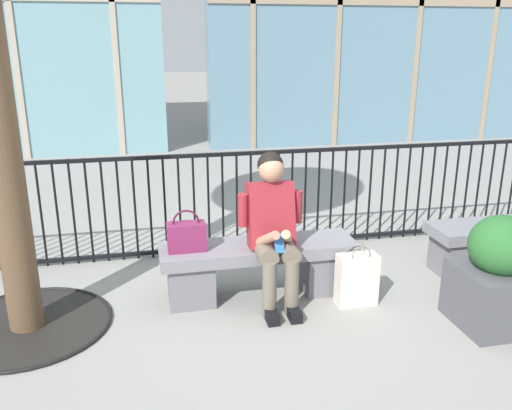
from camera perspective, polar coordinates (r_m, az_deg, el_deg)
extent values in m
plane|color=gray|center=(4.53, 0.27, -9.46)|extent=(60.00, 60.00, 0.00)
cube|color=slate|center=(4.36, 0.28, -4.77)|extent=(1.60, 0.44, 0.10)
cube|color=slate|center=(4.38, -6.97, -8.06)|extent=(0.36, 0.37, 0.35)
cube|color=slate|center=(4.60, 7.15, -6.77)|extent=(0.36, 0.37, 0.35)
cylinder|color=#6B6051|center=(4.17, 0.76, -4.80)|extent=(0.15, 0.40, 0.15)
cylinder|color=#6B6051|center=(4.10, 1.38, -9.01)|extent=(0.11, 0.11, 0.45)
cube|color=black|center=(4.13, 1.56, -11.67)|extent=(0.09, 0.22, 0.08)
cylinder|color=#6B6051|center=(4.21, 3.15, -4.60)|extent=(0.15, 0.40, 0.15)
cylinder|color=#6B6051|center=(4.14, 3.83, -8.76)|extent=(0.11, 0.11, 0.45)
cube|color=black|center=(4.17, 4.01, -11.39)|extent=(0.09, 0.22, 0.08)
cube|color=maroon|center=(4.24, 1.53, -1.00)|extent=(0.36, 0.30, 0.55)
cylinder|color=maroon|center=(4.18, -1.40, -0.55)|extent=(0.08, 0.08, 0.26)
cylinder|color=tan|center=(4.06, 1.15, -3.64)|extent=(0.16, 0.28, 0.20)
cylinder|color=maroon|center=(4.28, 4.40, -0.16)|extent=(0.08, 0.08, 0.26)
cylinder|color=tan|center=(4.10, 3.34, -3.47)|extent=(0.16, 0.28, 0.20)
cube|color=#2D6BB7|center=(4.03, 2.46, -4.12)|extent=(0.07, 0.10, 0.13)
sphere|color=tan|center=(4.12, 1.64, 3.81)|extent=(0.20, 0.20, 0.20)
sphere|color=black|center=(4.14, 1.54, 4.31)|extent=(0.20, 0.20, 0.20)
cube|color=#7A234C|center=(4.22, -7.42, -3.38)|extent=(0.30, 0.15, 0.22)
torus|color=#49152D|center=(4.18, -7.48, -1.89)|extent=(0.21, 0.02, 0.21)
cube|color=beige|center=(4.37, 10.70, -7.81)|extent=(0.32, 0.16, 0.42)
torus|color=slate|center=(4.23, 11.16, -5.30)|extent=(0.15, 0.01, 0.15)
torus|color=slate|center=(4.32, 10.59, -4.76)|extent=(0.15, 0.01, 0.15)
cylinder|color=black|center=(5.30, -24.90, -1.16)|extent=(0.02, 0.02, 1.01)
cylinder|color=black|center=(5.27, -23.43, -1.07)|extent=(0.02, 0.02, 1.01)
cylinder|color=black|center=(5.25, -21.94, -0.98)|extent=(0.02, 0.02, 1.01)
cylinder|color=black|center=(5.22, -20.44, -0.88)|extent=(0.02, 0.02, 1.01)
cylinder|color=black|center=(5.20, -18.92, -0.79)|extent=(0.02, 0.02, 1.01)
cylinder|color=black|center=(5.19, -17.40, -0.69)|extent=(0.02, 0.02, 1.01)
cylinder|color=black|center=(5.18, -15.86, -0.60)|extent=(0.02, 0.02, 1.01)
cylinder|color=black|center=(5.17, -14.32, -0.50)|extent=(0.02, 0.02, 1.01)
cylinder|color=black|center=(5.16, -12.78, -0.40)|extent=(0.02, 0.02, 1.01)
cylinder|color=black|center=(5.16, -11.23, -0.30)|extent=(0.02, 0.02, 1.01)
cylinder|color=black|center=(5.17, -9.69, -0.20)|extent=(0.02, 0.02, 1.01)
cylinder|color=black|center=(5.17, -8.14, -0.10)|extent=(0.02, 0.02, 1.01)
cylinder|color=black|center=(5.18, -6.61, -0.01)|extent=(0.02, 0.02, 1.01)
cylinder|color=black|center=(5.20, -5.08, 0.09)|extent=(0.02, 0.02, 1.01)
cylinder|color=black|center=(5.21, -3.56, 0.19)|extent=(0.02, 0.02, 1.01)
cylinder|color=black|center=(5.24, -2.05, 0.29)|extent=(0.02, 0.02, 1.01)
cylinder|color=black|center=(5.26, -0.55, 0.38)|extent=(0.02, 0.02, 1.01)
cylinder|color=black|center=(5.29, 0.93, 0.48)|extent=(0.02, 0.02, 1.01)
cylinder|color=black|center=(5.32, 2.39, 0.57)|extent=(0.02, 0.02, 1.01)
cylinder|color=black|center=(5.36, 3.84, 0.66)|extent=(0.02, 0.02, 1.01)
cylinder|color=black|center=(5.40, 5.26, 0.75)|extent=(0.02, 0.02, 1.01)
cylinder|color=black|center=(5.44, 6.66, 0.84)|extent=(0.02, 0.02, 1.01)
cylinder|color=black|center=(5.48, 8.04, 0.92)|extent=(0.02, 0.02, 1.01)
cylinder|color=black|center=(5.53, 9.40, 1.01)|extent=(0.02, 0.02, 1.01)
cylinder|color=black|center=(5.59, 10.74, 1.09)|extent=(0.02, 0.02, 1.01)
cylinder|color=black|center=(5.64, 12.04, 1.17)|extent=(0.02, 0.02, 1.01)
cylinder|color=black|center=(5.70, 13.33, 1.25)|extent=(0.02, 0.02, 1.01)
cylinder|color=black|center=(5.76, 14.58, 1.32)|extent=(0.02, 0.02, 1.01)
cylinder|color=black|center=(5.82, 15.81, 1.39)|extent=(0.02, 0.02, 1.01)
cylinder|color=black|center=(5.89, 17.01, 1.47)|extent=(0.02, 0.02, 1.01)
cylinder|color=black|center=(5.96, 18.19, 1.53)|extent=(0.02, 0.02, 1.01)
cylinder|color=black|center=(6.03, 19.34, 1.60)|extent=(0.02, 0.02, 1.01)
cylinder|color=black|center=(6.10, 20.46, 1.67)|extent=(0.02, 0.02, 1.01)
cylinder|color=black|center=(6.18, 21.55, 1.73)|extent=(0.02, 0.02, 1.01)
cylinder|color=black|center=(6.25, 22.62, 1.79)|extent=(0.02, 0.02, 1.01)
cylinder|color=black|center=(6.33, 23.66, 1.85)|extent=(0.02, 0.02, 1.01)
cylinder|color=black|center=(6.41, 24.68, 1.90)|extent=(0.02, 0.02, 1.01)
cylinder|color=black|center=(6.50, 25.67, 1.95)|extent=(0.02, 0.02, 1.01)
cube|color=black|center=(5.39, -2.00, -4.35)|extent=(7.26, 0.04, 0.04)
cube|color=black|center=(5.11, -2.11, 5.49)|extent=(7.26, 0.04, 0.04)
cylinder|color=black|center=(4.40, -23.18, -11.77)|extent=(1.20, 1.20, 0.01)
torus|color=black|center=(4.40, -23.19, -11.70)|extent=(1.23, 1.23, 0.03)
cube|color=slate|center=(5.16, 20.64, -5.05)|extent=(0.36, 0.37, 0.35)
cube|color=#4C4C51|center=(4.37, 24.12, -8.89)|extent=(0.56, 0.56, 0.45)
ellipsoid|color=#28602B|center=(4.22, 24.80, -3.93)|extent=(0.47, 0.47, 0.44)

